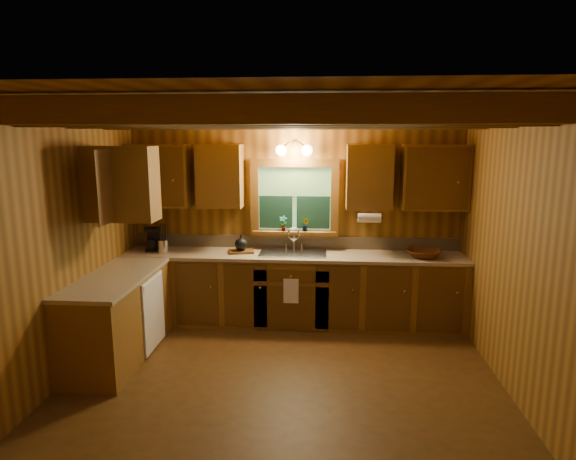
# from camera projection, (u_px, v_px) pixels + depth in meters

# --- Properties ---
(room) EXTENTS (4.20, 4.20, 4.20)m
(room) POSITION_uv_depth(u_px,v_px,m) (281.00, 252.00, 4.37)
(room) COLOR #4E3212
(room) RESTS_ON ground
(ceiling_beams) EXTENTS (4.20, 2.54, 0.18)m
(ceiling_beams) POSITION_uv_depth(u_px,v_px,m) (281.00, 117.00, 4.14)
(ceiling_beams) COLOR brown
(ceiling_beams) RESTS_ON room
(base_cabinets) EXTENTS (4.20, 2.22, 0.86)m
(base_cabinets) POSITION_uv_depth(u_px,v_px,m) (250.00, 297.00, 5.83)
(base_cabinets) COLOR brown
(base_cabinets) RESTS_ON ground
(countertop) EXTENTS (4.20, 2.24, 0.04)m
(countertop) POSITION_uv_depth(u_px,v_px,m) (251.00, 260.00, 5.75)
(countertop) COLOR tan
(countertop) RESTS_ON base_cabinets
(backsplash) EXTENTS (4.20, 0.02, 0.16)m
(backsplash) POSITION_uv_depth(u_px,v_px,m) (294.00, 242.00, 6.27)
(backsplash) COLOR tan
(backsplash) RESTS_ON room
(dishwasher_panel) EXTENTS (0.02, 0.60, 0.80)m
(dishwasher_panel) POSITION_uv_depth(u_px,v_px,m) (154.00, 312.00, 5.31)
(dishwasher_panel) COLOR white
(dishwasher_panel) RESTS_ON base_cabinets
(upper_cabinets) EXTENTS (4.19, 1.77, 0.78)m
(upper_cabinets) POSITION_uv_depth(u_px,v_px,m) (244.00, 178.00, 5.70)
(upper_cabinets) COLOR brown
(upper_cabinets) RESTS_ON room
(window) EXTENTS (1.12, 0.08, 1.00)m
(window) POSITION_uv_depth(u_px,v_px,m) (294.00, 200.00, 6.15)
(window) COLOR brown
(window) RESTS_ON room
(window_sill) EXTENTS (1.06, 0.14, 0.04)m
(window_sill) POSITION_uv_depth(u_px,v_px,m) (294.00, 233.00, 6.18)
(window_sill) COLOR brown
(window_sill) RESTS_ON room
(wall_sconce) EXTENTS (0.45, 0.21, 0.17)m
(wall_sconce) POSITION_uv_depth(u_px,v_px,m) (294.00, 150.00, 5.91)
(wall_sconce) COLOR black
(wall_sconce) RESTS_ON room
(paper_towel_roll) EXTENTS (0.27, 0.11, 0.11)m
(paper_towel_roll) POSITION_uv_depth(u_px,v_px,m) (369.00, 218.00, 5.78)
(paper_towel_roll) COLOR white
(paper_towel_roll) RESTS_ON upper_cabinets
(dish_towel) EXTENTS (0.18, 0.01, 0.30)m
(dish_towel) POSITION_uv_depth(u_px,v_px,m) (291.00, 291.00, 5.76)
(dish_towel) COLOR white
(dish_towel) RESTS_ON base_cabinets
(sink) EXTENTS (0.82, 0.48, 0.43)m
(sink) POSITION_uv_depth(u_px,v_px,m) (293.00, 257.00, 6.02)
(sink) COLOR silver
(sink) RESTS_ON countertop
(coffee_maker) EXTENTS (0.16, 0.21, 0.29)m
(coffee_maker) POSITION_uv_depth(u_px,v_px,m) (153.00, 239.00, 6.16)
(coffee_maker) COLOR black
(coffee_maker) RESTS_ON countertop
(utensil_crock) EXTENTS (0.13, 0.13, 0.37)m
(utensil_crock) POSITION_uv_depth(u_px,v_px,m) (163.00, 246.00, 6.03)
(utensil_crock) COLOR silver
(utensil_crock) RESTS_ON countertop
(cutting_board) EXTENTS (0.35, 0.29, 0.03)m
(cutting_board) POSITION_uv_depth(u_px,v_px,m) (241.00, 251.00, 6.05)
(cutting_board) COLOR #523311
(cutting_board) RESTS_ON countertop
(teakettle) EXTENTS (0.16, 0.16, 0.20)m
(teakettle) POSITION_uv_depth(u_px,v_px,m) (241.00, 244.00, 6.03)
(teakettle) COLOR black
(teakettle) RESTS_ON cutting_board
(wicker_basket) EXTENTS (0.48, 0.48, 0.10)m
(wicker_basket) POSITION_uv_depth(u_px,v_px,m) (424.00, 253.00, 5.80)
(wicker_basket) COLOR #48230C
(wicker_basket) RESTS_ON countertop
(potted_plant_left) EXTENTS (0.12, 0.09, 0.20)m
(potted_plant_left) POSITION_uv_depth(u_px,v_px,m) (283.00, 223.00, 6.15)
(potted_plant_left) COLOR #523311
(potted_plant_left) RESTS_ON window_sill
(potted_plant_right) EXTENTS (0.11, 0.10, 0.17)m
(potted_plant_right) POSITION_uv_depth(u_px,v_px,m) (305.00, 225.00, 6.15)
(potted_plant_right) COLOR #523311
(potted_plant_right) RESTS_ON window_sill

